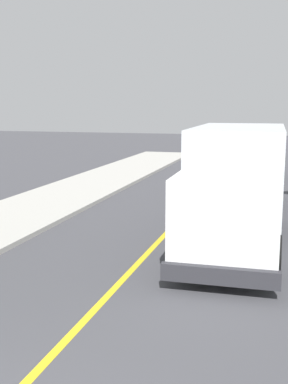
# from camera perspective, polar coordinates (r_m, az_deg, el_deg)

# --- Properties ---
(centre_line_yellow) EXTENTS (0.16, 56.00, 0.01)m
(centre_line_yellow) POSITION_cam_1_polar(r_m,az_deg,el_deg) (14.03, 1.78, -5.64)
(centre_line_yellow) COLOR gold
(centre_line_yellow) RESTS_ON ground
(box_truck) EXTENTS (2.55, 7.23, 3.20)m
(box_truck) POSITION_cam_1_polar(r_m,az_deg,el_deg) (13.55, 10.66, 1.25)
(box_truck) COLOR silver
(box_truck) RESTS_ON ground
(parked_car_near) EXTENTS (1.98, 4.47, 1.67)m
(parked_car_near) POSITION_cam_1_polar(r_m,az_deg,el_deg) (20.02, 12.02, 1.22)
(parked_car_near) COLOR #B7B7BC
(parked_car_near) RESTS_ON ground
(parked_car_mid) EXTENTS (1.94, 4.45, 1.67)m
(parked_car_mid) POSITION_cam_1_polar(r_m,az_deg,el_deg) (26.39, 12.24, 3.33)
(parked_car_mid) COLOR #4C564C
(parked_car_mid) RESTS_ON ground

